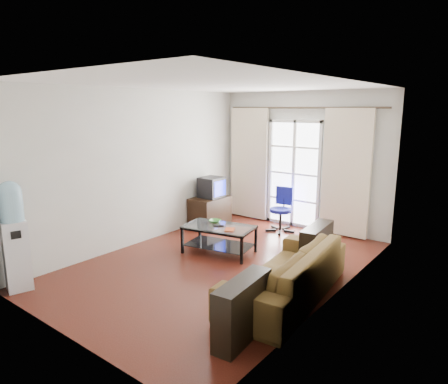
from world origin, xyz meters
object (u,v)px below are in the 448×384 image
(coffee_table, at_px, (219,236))
(task_chair, at_px, (281,218))
(sofa, at_px, (286,272))
(water_cooler, at_px, (14,234))
(tv_stand, at_px, (210,211))
(crt_tv, at_px, (211,187))

(coffee_table, relative_size, task_chair, 1.44)
(sofa, height_order, task_chair, task_chair)
(task_chair, distance_m, water_cooler, 4.66)
(coffee_table, distance_m, water_cooler, 3.02)
(task_chair, height_order, water_cooler, water_cooler)
(tv_stand, height_order, water_cooler, water_cooler)
(sofa, distance_m, crt_tv, 3.42)
(sofa, xyz_separation_m, tv_stand, (-2.82, 1.86, -0.04))
(coffee_table, height_order, tv_stand, tv_stand)
(coffee_table, xyz_separation_m, task_chair, (0.20, 1.69, -0.04))
(tv_stand, relative_size, water_cooler, 0.54)
(sofa, height_order, tv_stand, sofa)
(water_cooler, bearing_deg, tv_stand, 105.19)
(coffee_table, bearing_deg, water_cooler, -115.02)
(crt_tv, xyz_separation_m, task_chair, (1.37, 0.49, -0.54))
(tv_stand, bearing_deg, task_chair, 21.86)
(sofa, height_order, coffee_table, sofa)
(water_cooler, bearing_deg, task_chair, 88.17)
(coffee_table, relative_size, water_cooler, 0.85)
(tv_stand, bearing_deg, water_cooler, -90.84)
(coffee_table, distance_m, crt_tv, 1.74)
(crt_tv, xyz_separation_m, water_cooler, (-0.10, -3.90, -0.02))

